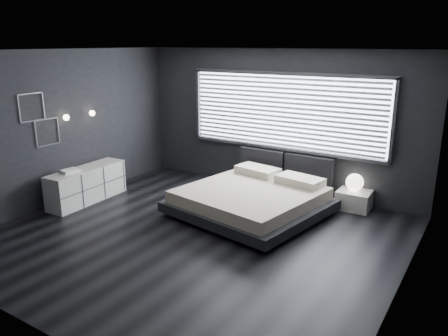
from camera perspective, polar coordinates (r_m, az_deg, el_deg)
The scene contains 12 objects.
room at distance 6.44m, azimuth -4.07°, elevation 2.50°, with size 6.04×6.00×2.80m.
window at distance 8.59m, azimuth 7.83°, elevation 7.26°, with size 4.14×0.09×1.52m.
headboard at distance 8.72m, azimuth 7.96°, elevation 0.39°, with size 1.96×0.16×0.52m.
sconce_near at distance 8.44m, azimuth -19.93°, elevation 6.22°, with size 0.18×0.11×0.11m.
sconce_far at distance 8.82m, azimuth -16.86°, elevation 6.88°, with size 0.18×0.11×0.11m.
wall_art_upper at distance 8.14m, azimuth -23.83°, elevation 7.26°, with size 0.01×0.48×0.48m.
wall_art_lower at distance 8.35m, azimuth -22.06°, elevation 4.37°, with size 0.01×0.48×0.48m.
bed at distance 7.65m, azimuth 3.63°, elevation -4.05°, with size 2.65×2.57×0.60m.
nightstand at distance 8.25m, azimuth 16.60°, elevation -4.01°, with size 0.58×0.48×0.34m, color silver.
orb_lamp at distance 8.18m, azimuth 16.70°, elevation -1.79°, with size 0.31×0.31×0.31m, color white.
dresser at distance 8.64m, azimuth -17.46°, elevation -2.08°, with size 0.53×1.64×0.65m.
book_stack at distance 8.33m, azimuth -19.43°, elevation -0.37°, with size 0.31×0.36×0.07m.
Camera 1 is at (3.74, -5.02, 2.91)m, focal length 35.00 mm.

